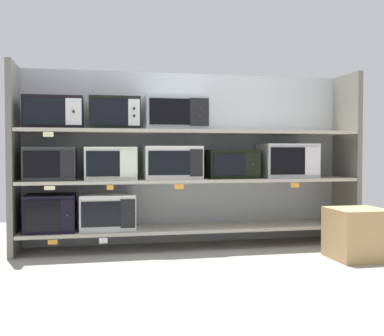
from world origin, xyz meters
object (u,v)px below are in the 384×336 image
microwave_0 (51,213)px  microwave_2 (51,164)px  microwave_3 (110,163)px  microwave_4 (172,162)px  microwave_7 (54,113)px  microwave_9 (175,113)px  microwave_5 (231,164)px  microwave_1 (107,212)px  microwave_8 (114,114)px  microwave_6 (287,161)px  shipping_carton (357,234)px

microwave_0 → microwave_2: microwave_2 is taller
microwave_3 → microwave_0: bearing=-180.0°
microwave_4 → microwave_7: (-1.06, -0.00, 0.45)m
microwave_0 → microwave_9: bearing=0.0°
microwave_4 → microwave_5: 0.58m
microwave_3 → microwave_2: bearing=-180.0°
microwave_2 → microwave_0: bearing=-177.0°
microwave_7 → microwave_3: bearing=0.0°
microwave_1 → microwave_5: 1.25m
microwave_2 → microwave_4: (1.10, 0.00, 0.01)m
microwave_8 → microwave_0: bearing=-180.0°
microwave_0 → microwave_5: 1.73m
microwave_4 → microwave_7: 1.15m
microwave_1 → microwave_4: (0.60, -0.00, 0.45)m
microwave_6 → microwave_0: bearing=-180.0°
microwave_6 → microwave_9: (-1.12, 0.00, 0.45)m
microwave_5 → microwave_7: size_ratio=0.94×
microwave_2 → microwave_5: microwave_2 is taller
microwave_0 → microwave_3: bearing=0.0°
microwave_2 → microwave_6: bearing=0.0°
microwave_9 → microwave_2: bearing=-180.0°
microwave_9 → microwave_6: bearing=-0.0°
microwave_2 → shipping_carton: microwave_2 is taller
microwave_0 → microwave_3: (0.53, 0.00, 0.44)m
microwave_7 → microwave_1: bearing=0.1°
microwave_9 → microwave_1: bearing=180.0°
microwave_5 → microwave_4: bearing=180.0°
microwave_0 → microwave_8: size_ratio=0.97×
microwave_2 → microwave_4: 1.10m
microwave_5 → microwave_6: 0.58m
microwave_3 → shipping_carton: size_ratio=1.07×
microwave_2 → microwave_8: (0.56, -0.00, 0.45)m
microwave_0 → microwave_6: size_ratio=0.82×
microwave_1 → shipping_carton: (2.05, -0.79, -0.14)m
microwave_5 → microwave_6: bearing=-0.0°
microwave_1 → microwave_3: bearing=-0.3°
microwave_0 → microwave_4: microwave_4 is taller
microwave_9 → shipping_carton: bearing=-29.1°
microwave_9 → microwave_7: bearing=-180.0°
microwave_1 → microwave_2: microwave_2 is taller
microwave_1 → shipping_carton: microwave_1 is taller
microwave_1 → microwave_3: size_ratio=1.07×
microwave_8 → microwave_9: size_ratio=0.78×
microwave_2 → microwave_4: microwave_4 is taller
microwave_3 → microwave_8: (0.04, -0.00, 0.45)m
microwave_3 → shipping_carton: microwave_3 is taller
microwave_4 → microwave_6: microwave_6 is taller
microwave_0 → microwave_9: microwave_9 is taller
microwave_4 → microwave_6: size_ratio=1.00×
microwave_0 → microwave_7: (0.04, 0.00, 0.89)m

